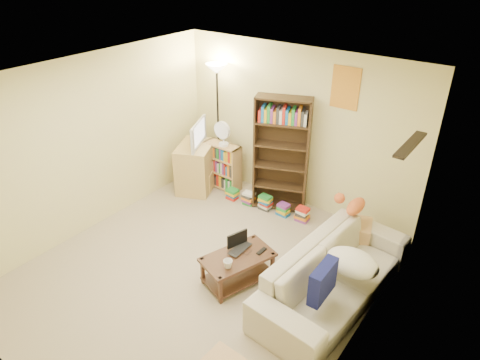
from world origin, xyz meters
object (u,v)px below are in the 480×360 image
object	(u,v)px
mug	(228,264)
tv_stand	(196,167)
television	(194,134)
tall_bookshelf	(281,152)
sofa	(335,275)
coffee_table	(238,265)
short_bookshelf	(223,166)
laptop	(243,251)
side_table	(354,237)
tabby_cat	(353,205)
floor_lamp	(217,90)
desk_fan	(223,133)

from	to	relation	value
mug	tv_stand	xyz separation A→B (m)	(-2.00, 1.68, -0.04)
television	tall_bookshelf	world-z (taller)	tall_bookshelf
sofa	coffee_table	xyz separation A→B (m)	(-1.08, -0.46, -0.09)
coffee_table	short_bookshelf	bearing A→B (deg)	152.14
laptop	side_table	distance (m)	1.61
coffee_table	tall_bookshelf	size ratio (longest dim) A/B	0.54
tabby_cat	floor_lamp	world-z (taller)	floor_lamp
short_bookshelf	desk_fan	size ratio (longest dim) A/B	1.92
sofa	tabby_cat	size ratio (longest dim) A/B	4.46
sofa	tall_bookshelf	distance (m)	2.16
television	short_bookshelf	distance (m)	0.76
floor_lamp	side_table	distance (m)	3.14
coffee_table	laptop	world-z (taller)	laptop
tall_bookshelf	side_table	xyz separation A→B (m)	(1.42, -0.36, -0.73)
tabby_cat	short_bookshelf	distance (m)	2.53
mug	tv_stand	size ratio (longest dim) A/B	0.20
tall_bookshelf	side_table	size ratio (longest dim) A/B	3.90
tabby_cat	television	xyz separation A→B (m)	(-2.82, 0.09, 0.26)
desk_fan	side_table	world-z (taller)	desk_fan
television	desk_fan	xyz separation A→B (m)	(0.39, 0.25, 0.03)
sofa	tall_bookshelf	world-z (taller)	tall_bookshelf
floor_lamp	tabby_cat	bearing A→B (deg)	-11.58
tabby_cat	side_table	size ratio (longest dim) A/B	1.13
coffee_table	floor_lamp	world-z (taller)	floor_lamp
television	tall_bookshelf	xyz separation A→B (m)	(1.46, 0.33, -0.05)
tall_bookshelf	floor_lamp	size ratio (longest dim) A/B	0.88
tabby_cat	side_table	distance (m)	0.53
coffee_table	short_bookshelf	xyz separation A→B (m)	(-1.62, 1.74, 0.16)
mug	desk_fan	xyz separation A→B (m)	(-1.61, 1.93, 0.61)
coffee_table	desk_fan	bearing A→B (deg)	152.04
tall_bookshelf	short_bookshelf	bearing A→B (deg)	160.57
side_table	television	bearing A→B (deg)	179.58
mug	television	distance (m)	2.68
laptop	television	size ratio (longest dim) A/B	0.49
side_table	short_bookshelf	bearing A→B (deg)	173.01
sofa	short_bookshelf	bearing A→B (deg)	69.30
mug	floor_lamp	distance (m)	3.10
tabby_cat	short_bookshelf	bearing A→B (deg)	171.35
side_table	floor_lamp	bearing A→B (deg)	169.97
laptop	tall_bookshelf	bearing A→B (deg)	16.89
short_bookshelf	tall_bookshelf	bearing A→B (deg)	3.15
television	short_bookshelf	bearing A→B (deg)	-74.29
laptop	desk_fan	xyz separation A→B (m)	(-1.57, 1.58, 0.65)
sofa	short_bookshelf	distance (m)	2.99
short_bookshelf	side_table	xyz separation A→B (m)	(2.53, -0.31, -0.17)
television	laptop	bearing A→B (deg)	-148.28
mug	desk_fan	bearing A→B (deg)	129.79
tv_stand	floor_lamp	xyz separation A→B (m)	(0.12, 0.47, 1.25)
coffee_table	tv_stand	world-z (taller)	tv_stand
mug	tall_bookshelf	size ratio (longest dim) A/B	0.09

